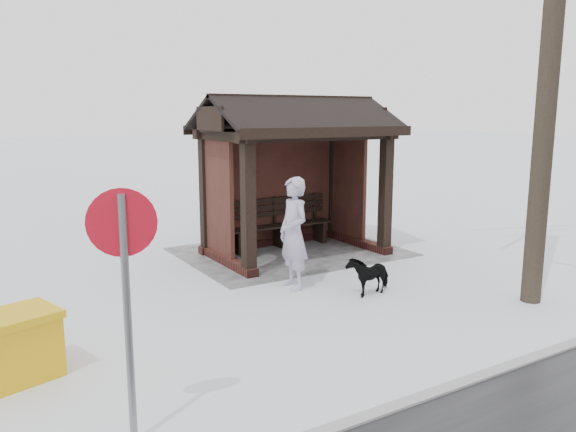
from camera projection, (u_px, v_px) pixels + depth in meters
The scene contains 8 objects.
ground at pixel (296, 254), 11.12m from camera, with size 120.00×120.00×0.00m, color silver.
kerb at pixel (547, 354), 6.50m from camera, with size 120.00×0.15×0.06m, color gray.
trampled_patch at pixel (290, 252), 11.29m from camera, with size 4.20×3.20×0.02m, color #98989E.
bus_shelter at pixel (292, 144), 10.86m from camera, with size 3.60×2.40×3.09m.
pedestrian at pixel (294, 233), 8.82m from camera, with size 0.65×0.43×1.78m, color #A69EB9.
dog at pixel (369, 274), 8.66m from camera, with size 0.33×0.72×0.61m, color black.
grit_bin at pixel (10, 348), 5.80m from camera, with size 1.09×0.89×0.73m.
road_sign at pixel (124, 261), 4.50m from camera, with size 0.54×0.20×2.18m.
Camera 1 is at (5.73, 9.15, 2.76)m, focal length 35.00 mm.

